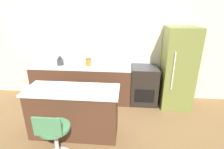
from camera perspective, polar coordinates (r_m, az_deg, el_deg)
ground_plane at (r=4.23m, az=-5.72°, el=-10.19°), size 14.00×14.00×0.00m
wall_back at (r=4.35m, az=-4.77°, el=9.22°), size 8.00×0.06×2.60m
back_counter at (r=4.38m, az=-9.78°, el=-2.69°), size 2.38×0.60×0.90m
kitchen_island at (r=3.26m, az=-12.30°, el=-11.75°), size 1.60×0.61×0.89m
oven_range at (r=4.26m, az=10.33°, el=-3.39°), size 0.62×0.61×0.90m
refrigerator at (r=4.19m, az=20.62°, el=1.92°), size 0.67×0.71×1.82m
stool_chair at (r=2.83m, az=-18.21°, el=-18.81°), size 0.45×0.45×0.87m
kettle at (r=4.35m, az=-16.54°, el=4.21°), size 0.16×0.16×0.22m
mixing_bowl at (r=4.08m, az=0.46°, el=3.23°), size 0.27×0.27×0.08m
canister_jar at (r=4.15m, az=-7.68°, el=4.09°), size 0.14×0.14×0.18m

